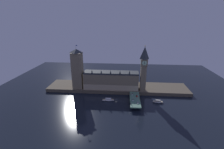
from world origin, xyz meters
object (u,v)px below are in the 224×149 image
object	(u,v)px
pedestrian_mid_walk	(139,97)
boat_upstream	(108,100)
car_southbound_lead	(138,103)
victoria_tower	(77,69)
car_southbound_trail	(137,96)
street_lamp_mid	(140,96)
car_northbound_lead	(132,94)
pedestrian_near_rail	(131,104)
street_lamp_far	(130,91)
pedestrian_far_rail	(130,94)
car_northbound_trail	(133,100)
boat_downstream	(158,102)
clock_tower	(144,67)
street_lamp_near	(131,101)

from	to	relation	value
pedestrian_mid_walk	boat_upstream	xyz separation A→B (m)	(-42.21, -2.31, -4.99)
car_southbound_lead	pedestrian_mid_walk	size ratio (longest dim) A/B	2.90
victoria_tower	car_southbound_trail	bearing A→B (deg)	-16.51
street_lamp_mid	car_northbound_lead	bearing A→B (deg)	126.33
pedestrian_near_rail	street_lamp_far	xyz separation A→B (m)	(-0.40, 30.10, 3.10)
street_lamp_mid	street_lamp_far	xyz separation A→B (m)	(-12.68, 14.72, -0.08)
pedestrian_mid_walk	street_lamp_far	xyz separation A→B (m)	(-12.28, 10.46, 3.17)
car_southbound_trail	pedestrian_far_rail	xyz separation A→B (m)	(-8.91, 4.23, 0.22)
car_northbound_trail	boat_downstream	size ratio (longest dim) A/B	0.32
clock_tower	car_northbound_lead	xyz separation A→B (m)	(-15.67, -17.86, -34.56)
clock_tower	boat_downstream	distance (m)	51.80
car_southbound_lead	street_lamp_mid	bearing A→B (deg)	74.14
victoria_tower	boat_downstream	xyz separation A→B (m)	(117.60, -31.60, -34.13)
street_lamp_mid	street_lamp_far	world-z (taller)	street_lamp_mid
street_lamp_mid	boat_downstream	size ratio (longest dim) A/B	0.46
car_southbound_lead	clock_tower	bearing A→B (deg)	77.07
car_northbound_trail	boat_upstream	bearing A→B (deg)	168.18
car_northbound_lead	street_lamp_near	size ratio (longest dim) A/B	0.66
pedestrian_near_rail	pedestrian_far_rail	distance (m)	27.10
car_southbound_lead	boat_downstream	world-z (taller)	car_southbound_lead
pedestrian_far_rail	car_northbound_trail	bearing A→B (deg)	-79.94
boat_downstream	car_northbound_lead	bearing A→B (deg)	163.23
car_northbound_lead	car_southbound_trail	distance (m)	7.88
street_lamp_far	boat_upstream	bearing A→B (deg)	-156.89
victoria_tower	clock_tower	bearing A→B (deg)	-2.02
victoria_tower	car_northbound_trail	size ratio (longest dim) A/B	14.57
pedestrian_mid_walk	street_lamp_near	size ratio (longest dim) A/B	0.26
clock_tower	car_southbound_trail	xyz separation A→B (m)	(-9.73, -23.03, -34.53)
victoria_tower	pedestrian_far_rail	size ratio (longest dim) A/B	38.30
victoria_tower	street_lamp_mid	world-z (taller)	victoria_tower
clock_tower	pedestrian_mid_walk	bearing A→B (deg)	-104.44
car_northbound_lead	car_southbound_trail	bearing A→B (deg)	-41.05
victoria_tower	car_northbound_lead	distance (m)	91.07
car_southbound_lead	pedestrian_far_rail	bearing A→B (deg)	110.70
victoria_tower	pedestrian_far_rail	distance (m)	88.50
victoria_tower	car_northbound_trail	bearing A→B (deg)	-25.04
car_northbound_trail	boat_downstream	world-z (taller)	car_northbound_trail
clock_tower	pedestrian_near_rail	distance (m)	60.27
car_southbound_trail	pedestrian_near_rail	size ratio (longest dim) A/B	2.41
pedestrian_mid_walk	car_northbound_trail	bearing A→B (deg)	-133.82
car_northbound_trail	street_lamp_far	bearing A→B (deg)	99.69
street_lamp_near	street_lamp_mid	xyz separation A→B (m)	(12.68, 14.72, 0.24)
victoria_tower	car_northbound_lead	world-z (taller)	victoria_tower
car_southbound_trail	pedestrian_near_rail	distance (m)	24.55
victoria_tower	car_southbound_lead	distance (m)	104.72
car_southbound_trail	boat_downstream	xyz separation A→B (m)	(28.09, -5.08, -4.91)
street_lamp_near	boat_upstream	world-z (taller)	street_lamp_near
pedestrian_far_rail	car_northbound_lead	bearing A→B (deg)	17.68
car_southbound_lead	boat_upstream	size ratio (longest dim) A/B	0.27
car_northbound_lead	car_southbound_lead	distance (m)	25.23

